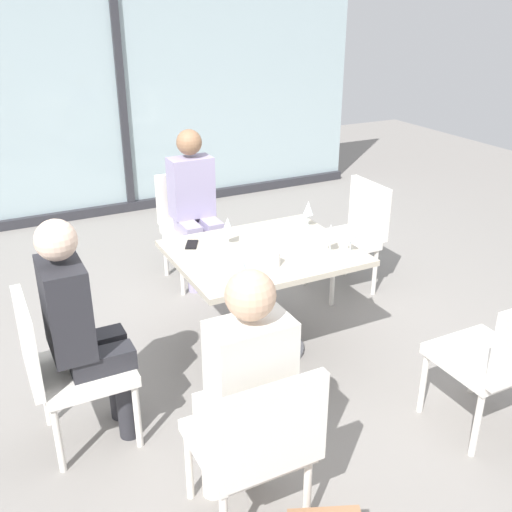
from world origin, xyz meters
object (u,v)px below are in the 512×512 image
dining_table_main (263,278)px  person_front_left (244,386)px  chair_front_right (499,355)px  wine_glass_2 (331,232)px  coffee_cup (274,259)px  cell_phone_on_table (192,245)px  chair_near_window (191,221)px  wine_glass_3 (240,262)px  wine_glass_0 (308,209)px  wine_glass_1 (228,226)px  chair_side_end (64,363)px  person_near_window (194,201)px  chair_far_right (352,230)px  wine_glass_4 (351,232)px  chair_front_left (256,440)px  person_side_end (81,323)px

dining_table_main → person_front_left: person_front_left is taller
chair_front_right → wine_glass_2: (-0.35, 1.08, 0.37)m
coffee_cup → cell_phone_on_table: coffee_cup is taller
chair_front_right → chair_near_window: bearing=105.3°
wine_glass_3 → cell_phone_on_table: wine_glass_3 is taller
wine_glass_0 → wine_glass_1: (-0.63, -0.04, 0.00)m
dining_table_main → wine_glass_1: (-0.16, 0.18, 0.33)m
dining_table_main → chair_near_window: size_ratio=1.29×
person_front_left → wine_glass_1: bearing=68.2°
chair_side_end → wine_glass_2: 1.72m
person_near_window → wine_glass_2: (0.36, -1.40, 0.16)m
wine_glass_2 → wine_glass_3: bearing=-168.2°
chair_side_end → chair_far_right: size_ratio=1.00×
dining_table_main → wine_glass_4: wine_glass_4 is taller
chair_front_right → wine_glass_3: 1.44m
chair_near_window → chair_far_right: 1.32m
chair_far_right → person_front_left: bearing=-136.2°
chair_side_end → coffee_cup: size_ratio=9.67×
wine_glass_3 → coffee_cup: (0.28, 0.12, -0.09)m
chair_far_right → wine_glass_3: bearing=-148.0°
chair_far_right → cell_phone_on_table: 1.47m
chair_front_left → wine_glass_0: (1.17, 1.52, 0.37)m
chair_side_end → chair_front_right: bearing=-25.2°
chair_near_window → wine_glass_4: (0.47, -1.57, 0.37)m
chair_front_left → wine_glass_1: size_ratio=4.70×
wine_glass_2 → coffee_cup: size_ratio=2.06×
chair_near_window → wine_glass_4: size_ratio=4.70×
person_near_window → wine_glass_3: 1.58m
wine_glass_2 → cell_phone_on_table: size_ratio=1.28×
chair_far_right → wine_glass_2: bearing=-134.1°
chair_side_end → cell_phone_on_table: size_ratio=6.04×
chair_side_end → dining_table_main: bearing=14.5°
chair_front_right → wine_glass_2: bearing=107.9°
dining_table_main → person_front_left: size_ratio=0.89×
wine_glass_0 → wine_glass_1: 0.63m
wine_glass_0 → chair_near_window: bearing=113.6°
chair_side_end → wine_glass_3: (0.99, -0.02, 0.37)m
person_near_window → wine_glass_3: size_ratio=6.81×
wine_glass_1 → wine_glass_3: (-0.17, -0.54, 0.00)m
chair_near_window → wine_glass_1: size_ratio=4.70×
person_side_end → wine_glass_2: 1.58m
chair_front_right → coffee_cup: chair_front_right is taller
wine_glass_2 → cell_phone_on_table: wine_glass_2 is taller
chair_front_left → wine_glass_2: bearing=45.4°
person_side_end → wine_glass_1: bearing=26.5°
chair_front_right → wine_glass_3: wine_glass_3 is taller
person_near_window → cell_phone_on_table: 0.98m
chair_near_window → wine_glass_0: bearing=-66.4°
wine_glass_2 → chair_front_left: bearing=-134.6°
wine_glass_3 → wine_glass_0: bearing=36.2°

